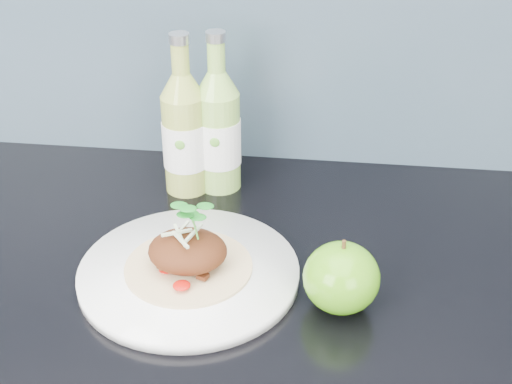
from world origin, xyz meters
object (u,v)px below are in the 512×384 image
green_apple (341,278)px  cider_bottle_left (184,133)px  dinner_plate (189,273)px  cider_bottle_right (218,131)px

green_apple → cider_bottle_left: (-0.24, 0.26, 0.05)m
green_apple → dinner_plate: bearing=170.3°
dinner_plate → cider_bottle_right: bearing=89.8°
cider_bottle_right → cider_bottle_left: bearing=-142.4°
dinner_plate → cider_bottle_left: 0.25m
dinner_plate → cider_bottle_right: size_ratio=1.50×
green_apple → cider_bottle_left: cider_bottle_left is taller
dinner_plate → cider_bottle_left: size_ratio=1.50×
cider_bottle_left → cider_bottle_right: bearing=39.6°
dinner_plate → green_apple: 0.20m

